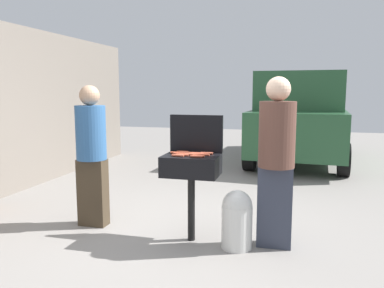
{
  "coord_description": "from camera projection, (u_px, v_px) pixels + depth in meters",
  "views": [
    {
      "loc": [
        1.16,
        -4.11,
        1.65
      ],
      "look_at": [
        -0.01,
        0.37,
        1.0
      ],
      "focal_mm": 36.36,
      "sensor_mm": 36.0,
      "label": 1
    }
  ],
  "objects": [
    {
      "name": "ground_plane",
      "position": [
        185.0,
        235.0,
        4.45
      ],
      "size": [
        24.0,
        24.0,
        0.0
      ],
      "primitive_type": "plane",
      "color": "gray"
    },
    {
      "name": "house_wall_side",
      "position": [
        1.0,
        110.0,
        6.04
      ],
      "size": [
        0.24,
        8.0,
        2.67
      ],
      "primitive_type": "cube",
      "color": "slate",
      "rests_on": "ground"
    },
    {
      "name": "bbq_grill",
      "position": [
        191.0,
        169.0,
        4.19
      ],
      "size": [
        0.6,
        0.44,
        0.95
      ],
      "color": "black",
      "rests_on": "ground"
    },
    {
      "name": "grill_lid_open",
      "position": [
        196.0,
        134.0,
        4.35
      ],
      "size": [
        0.6,
        0.05,
        0.42
      ],
      "primitive_type": "cube",
      "color": "black",
      "rests_on": "bbq_grill"
    },
    {
      "name": "hot_dog_0",
      "position": [
        196.0,
        153.0,
        4.22
      ],
      "size": [
        0.13,
        0.03,
        0.03
      ],
      "primitive_type": "cylinder",
      "rotation": [
        0.0,
        1.57,
        0.05
      ],
      "color": "#B74C33",
      "rests_on": "bbq_grill"
    },
    {
      "name": "hot_dog_1",
      "position": [
        179.0,
        154.0,
        4.21
      ],
      "size": [
        0.13,
        0.04,
        0.03
      ],
      "primitive_type": "cylinder",
      "rotation": [
        0.0,
        1.57,
        -0.12
      ],
      "color": "#B74C33",
      "rests_on": "bbq_grill"
    },
    {
      "name": "hot_dog_2",
      "position": [
        180.0,
        154.0,
        4.17
      ],
      "size": [
        0.13,
        0.04,
        0.03
      ],
      "primitive_type": "cylinder",
      "rotation": [
        0.0,
        1.57,
        -0.09
      ],
      "color": "#AD4228",
      "rests_on": "bbq_grill"
    },
    {
      "name": "hot_dog_3",
      "position": [
        182.0,
        155.0,
        4.11
      ],
      "size": [
        0.13,
        0.03,
        0.03
      ],
      "primitive_type": "cylinder",
      "rotation": [
        0.0,
        1.57,
        0.05
      ],
      "color": "#C6593D",
      "rests_on": "bbq_grill"
    },
    {
      "name": "hot_dog_4",
      "position": [
        199.0,
        156.0,
        4.05
      ],
      "size": [
        0.13,
        0.04,
        0.03
      ],
      "primitive_type": "cylinder",
      "rotation": [
        0.0,
        1.57,
        -0.07
      ],
      "color": "#AD4228",
      "rests_on": "bbq_grill"
    },
    {
      "name": "hot_dog_5",
      "position": [
        183.0,
        152.0,
        4.31
      ],
      "size": [
        0.13,
        0.04,
        0.03
      ],
      "primitive_type": "cylinder",
      "rotation": [
        0.0,
        1.57,
        0.11
      ],
      "color": "#AD4228",
      "rests_on": "bbq_grill"
    },
    {
      "name": "hot_dog_6",
      "position": [
        207.0,
        153.0,
        4.23
      ],
      "size": [
        0.13,
        0.03,
        0.03
      ],
      "primitive_type": "cylinder",
      "rotation": [
        0.0,
        1.57,
        0.04
      ],
      "color": "#C6593D",
      "rests_on": "bbq_grill"
    },
    {
      "name": "hot_dog_7",
      "position": [
        196.0,
        156.0,
        4.02
      ],
      "size": [
        0.13,
        0.03,
        0.03
      ],
      "primitive_type": "cylinder",
      "rotation": [
        0.0,
        1.57,
        0.06
      ],
      "color": "#B74C33",
      "rests_on": "bbq_grill"
    },
    {
      "name": "hot_dog_8",
      "position": [
        192.0,
        155.0,
        4.14
      ],
      "size": [
        0.13,
        0.04,
        0.03
      ],
      "primitive_type": "cylinder",
      "rotation": [
        0.0,
        1.57,
        0.08
      ],
      "color": "#B74C33",
      "rests_on": "bbq_grill"
    },
    {
      "name": "hot_dog_9",
      "position": [
        185.0,
        153.0,
        4.27
      ],
      "size": [
        0.13,
        0.04,
        0.03
      ],
      "primitive_type": "cylinder",
      "rotation": [
        0.0,
        1.57,
        -0.1
      ],
      "color": "#C6593D",
      "rests_on": "bbq_grill"
    },
    {
      "name": "hot_dog_10",
      "position": [
        204.0,
        155.0,
        4.14
      ],
      "size": [
        0.13,
        0.03,
        0.03
      ],
      "primitive_type": "cylinder",
      "rotation": [
        0.0,
        1.57,
        -0.01
      ],
      "color": "#B74C33",
      "rests_on": "bbq_grill"
    },
    {
      "name": "hot_dog_11",
      "position": [
        178.0,
        156.0,
        4.08
      ],
      "size": [
        0.13,
        0.03,
        0.03
      ],
      "primitive_type": "cylinder",
      "rotation": [
        0.0,
        1.57,
        -0.05
      ],
      "color": "#C6593D",
      "rests_on": "bbq_grill"
    },
    {
      "name": "hot_dog_12",
      "position": [
        198.0,
        154.0,
        4.19
      ],
      "size": [
        0.13,
        0.03,
        0.03
      ],
      "primitive_type": "cylinder",
      "rotation": [
        0.0,
        1.57,
        -0.0
      ],
      "color": "#C6593D",
      "rests_on": "bbq_grill"
    },
    {
      "name": "hot_dog_13",
      "position": [
        190.0,
        154.0,
        4.18
      ],
      "size": [
        0.13,
        0.03,
        0.03
      ],
      "primitive_type": "cylinder",
      "rotation": [
        0.0,
        1.57,
        0.01
      ],
      "color": "#C6593D",
      "rests_on": "bbq_grill"
    },
    {
      "name": "hot_dog_14",
      "position": [
        176.0,
        153.0,
        4.26
      ],
      "size": [
        0.13,
        0.04,
        0.03
      ],
      "primitive_type": "cylinder",
      "rotation": [
        0.0,
        1.57,
        0.11
      ],
      "color": "#AD4228",
      "rests_on": "bbq_grill"
    },
    {
      "name": "propane_tank",
      "position": [
        237.0,
        218.0,
        4.04
      ],
      "size": [
        0.32,
        0.32,
        0.62
      ],
      "color": "silver",
      "rests_on": "ground"
    },
    {
      "name": "person_left",
      "position": [
        91.0,
        151.0,
        4.66
      ],
      "size": [
        0.36,
        0.36,
        1.7
      ],
      "rotation": [
        0.0,
        0.0,
        -0.05
      ],
      "color": "#3F3323",
      "rests_on": "ground"
    },
    {
      "name": "person_right",
      "position": [
        276.0,
        156.0,
        4.01
      ],
      "size": [
        0.37,
        0.37,
        1.78
      ],
      "rotation": [
        0.0,
        0.0,
        3.03
      ],
      "color": "#333847",
      "rests_on": "ground"
    },
    {
      "name": "parked_minivan",
      "position": [
        300.0,
        117.0,
        8.99
      ],
      "size": [
        2.26,
        4.51,
        2.02
      ],
      "rotation": [
        0.0,
        0.0,
        3.08
      ],
      "color": "#234C2D",
      "rests_on": "ground"
    }
  ]
}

